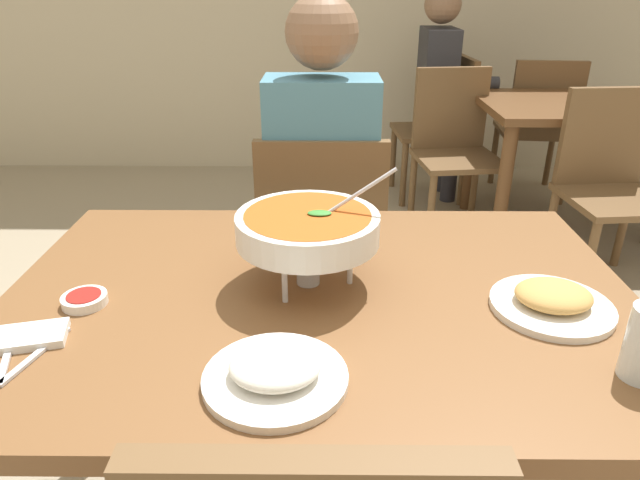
% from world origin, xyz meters
% --- Properties ---
extents(dining_table_main, '(1.33, 0.91, 0.74)m').
position_xyz_m(dining_table_main, '(0.00, 0.00, 0.64)').
color(dining_table_main, brown).
rests_on(dining_table_main, ground_plane).
extents(chair_diner_main, '(0.44, 0.44, 0.90)m').
position_xyz_m(chair_diner_main, '(-0.00, 0.74, 0.51)').
color(chair_diner_main, brown).
rests_on(chair_diner_main, ground_plane).
extents(diner_main, '(0.40, 0.45, 1.31)m').
position_xyz_m(diner_main, '(0.00, 0.77, 0.75)').
color(diner_main, '#2D2D38').
rests_on(diner_main, ground_plane).
extents(curry_bowl, '(0.33, 0.30, 0.26)m').
position_xyz_m(curry_bowl, '(-0.02, 0.04, 0.87)').
color(curry_bowl, silver).
rests_on(curry_bowl, dining_table_main).
extents(rice_plate, '(0.24, 0.24, 0.06)m').
position_xyz_m(rice_plate, '(-0.07, -0.29, 0.76)').
color(rice_plate, white).
rests_on(rice_plate, dining_table_main).
extents(appetizer_plate, '(0.24, 0.24, 0.06)m').
position_xyz_m(appetizer_plate, '(0.46, -0.07, 0.76)').
color(appetizer_plate, white).
rests_on(appetizer_plate, dining_table_main).
extents(sauce_dish, '(0.09, 0.09, 0.02)m').
position_xyz_m(sauce_dish, '(-0.48, -0.05, 0.76)').
color(sauce_dish, white).
rests_on(sauce_dish, dining_table_main).
extents(napkin_folded, '(0.14, 0.11, 0.02)m').
position_xyz_m(napkin_folded, '(-0.52, -0.18, 0.75)').
color(napkin_folded, white).
rests_on(napkin_folded, dining_table_main).
extents(fork_utensil, '(0.07, 0.16, 0.01)m').
position_xyz_m(fork_utensil, '(-0.54, -0.23, 0.75)').
color(fork_utensil, silver).
rests_on(fork_utensil, dining_table_main).
extents(spoon_utensil, '(0.06, 0.17, 0.01)m').
position_xyz_m(spoon_utensil, '(-0.49, -0.23, 0.75)').
color(spoon_utensil, silver).
rests_on(spoon_utensil, dining_table_main).
extents(dining_table_far, '(1.00, 0.80, 0.74)m').
position_xyz_m(dining_table_far, '(1.35, 2.00, 0.61)').
color(dining_table_far, brown).
rests_on(dining_table_far, ground_plane).
extents(chair_bg_left, '(0.47, 0.47, 0.90)m').
position_xyz_m(chair_bg_left, '(0.78, 2.58, 0.51)').
color(chair_bg_left, brown).
rests_on(chair_bg_left, ground_plane).
extents(chair_bg_right, '(0.48, 0.48, 0.90)m').
position_xyz_m(chair_bg_right, '(1.37, 2.53, 0.51)').
color(chair_bg_right, brown).
rests_on(chair_bg_right, ground_plane).
extents(chair_bg_corner, '(0.48, 0.48, 0.90)m').
position_xyz_m(chair_bg_corner, '(1.32, 1.45, 0.51)').
color(chair_bg_corner, brown).
rests_on(chair_bg_corner, ground_plane).
extents(chair_bg_window, '(0.49, 0.49, 0.90)m').
position_xyz_m(chair_bg_window, '(0.73, 2.06, 0.51)').
color(chair_bg_window, brown).
rests_on(chair_bg_window, ground_plane).
extents(patron_bg_left, '(0.45, 0.40, 1.31)m').
position_xyz_m(patron_bg_left, '(0.74, 2.58, 0.75)').
color(patron_bg_left, '#2D2D38').
rests_on(patron_bg_left, ground_plane).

